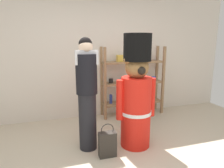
# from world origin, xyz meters

# --- Properties ---
(back_wall) EXTENTS (6.40, 0.12, 2.60)m
(back_wall) POSITION_xyz_m (0.00, 2.20, 1.30)
(back_wall) COLOR silver
(back_wall) RESTS_ON ground_plane
(merchandise_shelf) EXTENTS (1.39, 0.35, 1.50)m
(merchandise_shelf) POSITION_xyz_m (0.88, 1.98, 0.76)
(merchandise_shelf) COLOR #93704C
(merchandise_shelf) RESTS_ON ground_plane
(teddy_bear_guard) EXTENTS (0.63, 0.47, 1.73)m
(teddy_bear_guard) POSITION_xyz_m (0.38, 0.67, 0.82)
(teddy_bear_guard) COLOR red
(teddy_bear_guard) RESTS_ON ground_plane
(person_shopper) EXTENTS (0.32, 0.31, 1.67)m
(person_shopper) POSITION_xyz_m (-0.35, 0.79, 0.88)
(person_shopper) COLOR black
(person_shopper) RESTS_ON ground_plane
(shopping_bag) EXTENTS (0.25, 0.13, 0.50)m
(shopping_bag) POSITION_xyz_m (-0.13, 0.48, 0.19)
(shopping_bag) COLOR #332D28
(shopping_bag) RESTS_ON ground_plane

